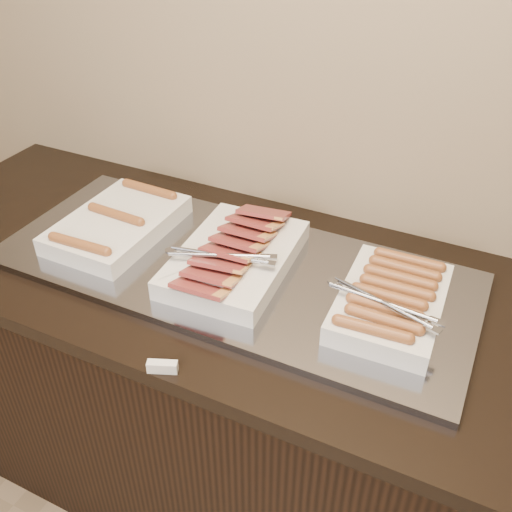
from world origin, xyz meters
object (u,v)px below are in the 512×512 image
(warming_tray, at_px, (232,268))
(dish_center, at_px, (234,256))
(dish_left, at_px, (118,224))
(dish_right, at_px, (390,301))
(counter, at_px, (244,394))

(warming_tray, relative_size, dish_center, 2.88)
(dish_left, bearing_deg, dish_center, -0.08)
(warming_tray, distance_m, dish_left, 0.35)
(warming_tray, height_order, dish_right, dish_right)
(counter, height_order, dish_left, dish_left)
(counter, distance_m, dish_left, 0.62)
(warming_tray, height_order, dish_center, dish_center)
(counter, height_order, dish_right, dish_right)
(warming_tray, xyz_separation_m, dish_center, (0.01, -0.00, 0.04))
(dish_right, bearing_deg, dish_center, 177.83)
(counter, bearing_deg, dish_center, -169.66)
(counter, relative_size, dish_center, 4.94)
(counter, relative_size, warming_tray, 1.72)
(warming_tray, distance_m, dish_right, 0.41)
(dish_center, bearing_deg, dish_right, -3.58)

